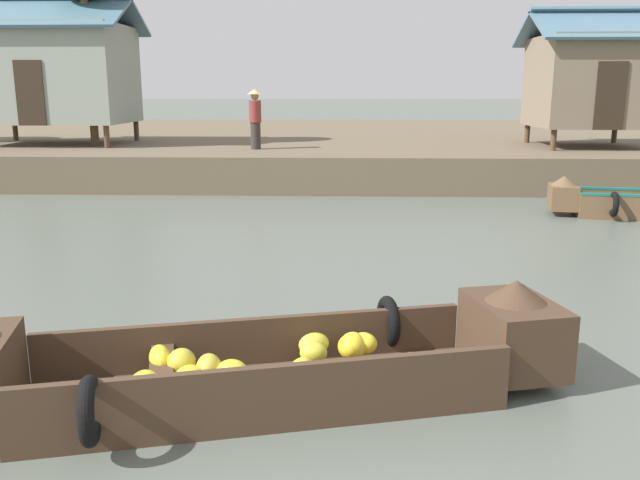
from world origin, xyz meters
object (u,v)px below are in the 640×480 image
(banana_boat, at_px, (263,364))
(stilt_house_left, at_px, (52,72))
(vendor_person, at_px, (255,116))
(stilt_house_mid_left, at_px, (591,79))

(banana_boat, height_order, stilt_house_left, stilt_house_left)
(stilt_house_left, height_order, vendor_person, stilt_house_left)
(banana_boat, relative_size, stilt_house_mid_left, 1.39)
(stilt_house_left, relative_size, stilt_house_mid_left, 1.31)
(stilt_house_left, xyz_separation_m, stilt_house_mid_left, (15.96, -0.35, -0.23))
(banana_boat, distance_m, stilt_house_mid_left, 16.80)
(banana_boat, distance_m, vendor_person, 13.65)
(stilt_house_mid_left, bearing_deg, stilt_house_left, 178.75)
(vendor_person, bearing_deg, stilt_house_left, 166.15)
(banana_boat, distance_m, stilt_house_left, 17.30)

